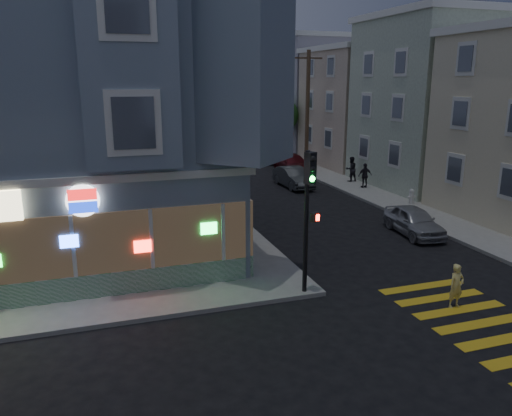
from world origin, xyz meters
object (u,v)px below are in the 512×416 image
utility_pole (307,109)px  parked_car_a (414,221)px  pedestrian_b (365,175)px  parked_car_c (293,164)px  street_tree_far (254,110)px  parked_car_d (270,155)px  running_child (456,286)px  fire_hydrant (411,196)px  street_tree_near (282,115)px  traffic_signal (309,199)px  parked_car_b (293,177)px  pedestrian_a (351,169)px

utility_pole → parked_car_a: (-2.13, -17.08, -4.15)m
pedestrian_b → parked_car_c: (-2.00, 7.42, -0.27)m
street_tree_far → parked_car_d: (-1.50, -9.18, -3.34)m
parked_car_a → running_child: bearing=-109.4°
fire_hydrant → pedestrian_b: bearing=93.7°
utility_pole → street_tree_near: utility_pole is taller
parked_car_d → traffic_signal: traffic_signal is taller
street_tree_near → parked_car_a: street_tree_near is taller
parked_car_a → parked_car_b: (-1.27, 11.50, 0.02)m
parked_car_a → traffic_signal: 9.27m
utility_pole → parked_car_c: (-1.30, -0.38, -4.12)m
pedestrian_b → parked_car_a: 9.70m
street_tree_near → running_child: bearing=-100.8°
pedestrian_a → parked_car_b: 4.28m
running_child → street_tree_far: bearing=79.0°
street_tree_far → parked_car_a: street_tree_far is taller
pedestrian_b → street_tree_near: bearing=-86.1°
parked_car_a → parked_car_d: parked_car_a is taller
street_tree_near → traffic_signal: 29.51m
running_child → parked_car_a: running_child is taller
utility_pole → parked_car_b: utility_pole is taller
pedestrian_b → traffic_signal: traffic_signal is taller
traffic_signal → parked_car_b: bearing=45.5°
street_tree_near → fire_hydrant: 18.77m
traffic_signal → pedestrian_a: bearing=33.4°
street_tree_far → pedestrian_b: (0.50, -21.80, -2.99)m
running_child → traffic_signal: bearing=149.5°
street_tree_far → pedestrian_b: bearing=-88.7°
street_tree_far → street_tree_near: bearing=-90.0°
street_tree_near → fire_hydrant: bearing=-87.5°
street_tree_near → utility_pole: bearing=-91.9°
running_child → pedestrian_a: pedestrian_a is taller
utility_pole → pedestrian_b: size_ratio=5.64×
street_tree_far → parked_car_d: size_ratio=1.25×
utility_pole → fire_hydrant: utility_pole is taller
parked_car_a → pedestrian_b: bearing=79.5°
utility_pole → fire_hydrant: 13.18m
street_tree_near → street_tree_far: 8.00m
parked_car_a → traffic_signal: traffic_signal is taller
parked_car_a → street_tree_far: bearing=92.2°
parked_car_a → parked_car_d: (0.83, 21.90, -0.06)m
street_tree_far → fire_hydrant: (0.80, -26.45, -3.34)m
running_child → parked_car_c: bearing=77.4°
running_child → traffic_signal: size_ratio=0.30×
pedestrian_b → pedestrian_a: bearing=-92.7°
running_child → parked_car_b: size_ratio=0.35×
parked_car_d → fire_hydrant: parked_car_d is taller
pedestrian_a → parked_car_c: 5.71m
pedestrian_b → traffic_signal: size_ratio=0.34×
pedestrian_a → pedestrian_b: bearing=80.4°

